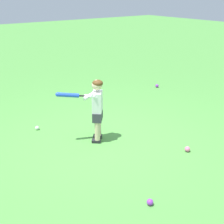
{
  "coord_description": "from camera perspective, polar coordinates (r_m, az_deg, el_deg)",
  "views": [
    {
      "loc": [
        3.55,
        -2.46,
        2.39
      ],
      "look_at": [
        -0.16,
        0.31,
        0.45
      ],
      "focal_mm": 46.55,
      "sensor_mm": 36.0,
      "label": 1
    }
  ],
  "objects": [
    {
      "name": "play_ball_by_bucket",
      "position": [
        7.86,
        8.83,
        5.11
      ],
      "size": [
        0.09,
        0.09,
        0.09
      ],
      "primitive_type": "sphere",
      "color": "purple",
      "rests_on": "ground"
    },
    {
      "name": "play_ball_behind_batter",
      "position": [
        5.56,
        -14.49,
        -3.04
      ],
      "size": [
        0.07,
        0.07,
        0.07
      ],
      "primitive_type": "sphere",
      "color": "white",
      "rests_on": "ground"
    },
    {
      "name": "play_ball_center_lawn",
      "position": [
        4.84,
        14.58,
        -7.06
      ],
      "size": [
        0.09,
        0.09,
        0.09
      ],
      "primitive_type": "sphere",
      "color": "pink",
      "rests_on": "ground"
    },
    {
      "name": "child_batter",
      "position": [
        4.78,
        -3.26,
        1.37
      ],
      "size": [
        0.48,
        0.74,
        1.08
      ],
      "color": "#232328",
      "rests_on": "ground"
    },
    {
      "name": "ground_plane",
      "position": [
        4.93,
        -1.81,
        -6.23
      ],
      "size": [
        40.0,
        40.0,
        0.0
      ],
      "primitive_type": "plane",
      "color": "#519942"
    },
    {
      "name": "play_ball_midfield",
      "position": [
        3.68,
        7.47,
        -17.13
      ],
      "size": [
        0.08,
        0.08,
        0.08
      ],
      "primitive_type": "sphere",
      "color": "purple",
      "rests_on": "ground"
    }
  ]
}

